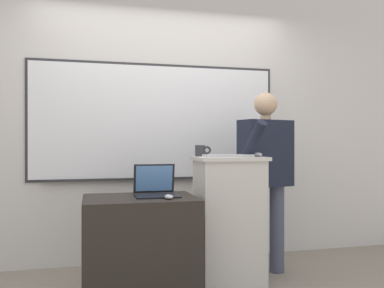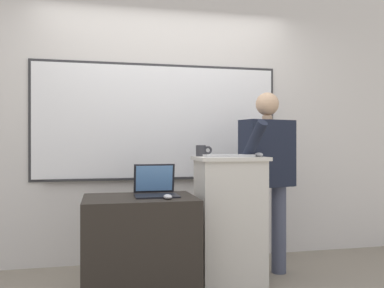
{
  "view_description": "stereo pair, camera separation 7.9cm",
  "coord_description": "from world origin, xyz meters",
  "px_view_note": "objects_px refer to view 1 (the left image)",
  "views": [
    {
      "loc": [
        -0.69,
        -2.62,
        1.16
      ],
      "look_at": [
        0.06,
        0.41,
        1.15
      ],
      "focal_mm": 38.0,
      "sensor_mm": 36.0,
      "label": 1
    },
    {
      "loc": [
        -0.62,
        -2.64,
        1.16
      ],
      "look_at": [
        0.06,
        0.41,
        1.15
      ],
      "focal_mm": 38.0,
      "sensor_mm": 36.0,
      "label": 2
    }
  ],
  "objects_px": {
    "side_desk": "(140,249)",
    "computer_mouse_by_laptop": "(169,197)",
    "coffee_mug": "(201,151)",
    "lectern_podium": "(229,220)",
    "laptop": "(155,187)",
    "computer_mouse_by_keyboard": "(258,155)",
    "wireless_keyboard": "(228,156)",
    "person_presenter": "(266,169)"
  },
  "relations": [
    {
      "from": "side_desk",
      "to": "computer_mouse_by_laptop",
      "type": "bearing_deg",
      "value": -42.2
    },
    {
      "from": "coffee_mug",
      "to": "computer_mouse_by_laptop",
      "type": "bearing_deg",
      "value": -127.56
    },
    {
      "from": "lectern_podium",
      "to": "computer_mouse_by_laptop",
      "type": "distance_m",
      "value": 0.7
    },
    {
      "from": "side_desk",
      "to": "computer_mouse_by_laptop",
      "type": "xyz_separation_m",
      "value": [
        0.18,
        -0.17,
        0.4
      ]
    },
    {
      "from": "laptop",
      "to": "computer_mouse_by_keyboard",
      "type": "height_order",
      "value": "computer_mouse_by_keyboard"
    },
    {
      "from": "lectern_podium",
      "to": "computer_mouse_by_laptop",
      "type": "relative_size",
      "value": 10.5
    },
    {
      "from": "laptop",
      "to": "wireless_keyboard",
      "type": "distance_m",
      "value": 0.64
    },
    {
      "from": "person_presenter",
      "to": "laptop",
      "type": "relative_size",
      "value": 5.03
    },
    {
      "from": "wireless_keyboard",
      "to": "computer_mouse_by_keyboard",
      "type": "xyz_separation_m",
      "value": [
        0.26,
        0.0,
        0.01
      ]
    },
    {
      "from": "wireless_keyboard",
      "to": "computer_mouse_by_keyboard",
      "type": "distance_m",
      "value": 0.26
    },
    {
      "from": "person_presenter",
      "to": "computer_mouse_by_laptop",
      "type": "xyz_separation_m",
      "value": [
        -0.97,
        -0.51,
        -0.15
      ]
    },
    {
      "from": "lectern_podium",
      "to": "wireless_keyboard",
      "type": "xyz_separation_m",
      "value": [
        -0.02,
        -0.05,
        0.53
      ]
    },
    {
      "from": "lectern_podium",
      "to": "coffee_mug",
      "type": "distance_m",
      "value": 0.62
    },
    {
      "from": "person_presenter",
      "to": "computer_mouse_by_keyboard",
      "type": "distance_m",
      "value": 0.31
    },
    {
      "from": "person_presenter",
      "to": "side_desk",
      "type": "bearing_deg",
      "value": -178.52
    },
    {
      "from": "laptop",
      "to": "coffee_mug",
      "type": "bearing_deg",
      "value": 30.42
    },
    {
      "from": "coffee_mug",
      "to": "wireless_keyboard",
      "type": "bearing_deg",
      "value": -47.48
    },
    {
      "from": "laptop",
      "to": "wireless_keyboard",
      "type": "relative_size",
      "value": 0.79
    },
    {
      "from": "lectern_podium",
      "to": "wireless_keyboard",
      "type": "relative_size",
      "value": 2.61
    },
    {
      "from": "side_desk",
      "to": "laptop",
      "type": "distance_m",
      "value": 0.47
    },
    {
      "from": "person_presenter",
      "to": "coffee_mug",
      "type": "bearing_deg",
      "value": 168.25
    },
    {
      "from": "side_desk",
      "to": "computer_mouse_by_keyboard",
      "type": "xyz_separation_m",
      "value": [
        0.98,
        0.11,
        0.68
      ]
    },
    {
      "from": "person_presenter",
      "to": "wireless_keyboard",
      "type": "xyz_separation_m",
      "value": [
        -0.43,
        -0.23,
        0.12
      ]
    },
    {
      "from": "lectern_podium",
      "to": "side_desk",
      "type": "relative_size",
      "value": 1.29
    },
    {
      "from": "person_presenter",
      "to": "computer_mouse_by_keyboard",
      "type": "xyz_separation_m",
      "value": [
        -0.17,
        -0.23,
        0.13
      ]
    },
    {
      "from": "laptop",
      "to": "person_presenter",
      "type": "bearing_deg",
      "value": 15.38
    },
    {
      "from": "side_desk",
      "to": "wireless_keyboard",
      "type": "bearing_deg",
      "value": 8.87
    },
    {
      "from": "computer_mouse_by_laptop",
      "to": "computer_mouse_by_keyboard",
      "type": "distance_m",
      "value": 0.89
    },
    {
      "from": "laptop",
      "to": "wireless_keyboard",
      "type": "bearing_deg",
      "value": 5.28
    },
    {
      "from": "laptop",
      "to": "lectern_podium",
      "type": "bearing_deg",
      "value": 9.85
    },
    {
      "from": "lectern_podium",
      "to": "laptop",
      "type": "xyz_separation_m",
      "value": [
        -0.63,
        -0.11,
        0.31
      ]
    },
    {
      "from": "computer_mouse_by_laptop",
      "to": "side_desk",
      "type": "bearing_deg",
      "value": 137.8
    },
    {
      "from": "side_desk",
      "to": "laptop",
      "type": "relative_size",
      "value": 2.55
    },
    {
      "from": "coffee_mug",
      "to": "lectern_podium",
      "type": "bearing_deg",
      "value": -34.77
    },
    {
      "from": "lectern_podium",
      "to": "person_presenter",
      "type": "height_order",
      "value": "person_presenter"
    },
    {
      "from": "side_desk",
      "to": "computer_mouse_by_laptop",
      "type": "distance_m",
      "value": 0.47
    },
    {
      "from": "side_desk",
      "to": "person_presenter",
      "type": "distance_m",
      "value": 1.32
    },
    {
      "from": "side_desk",
      "to": "computer_mouse_by_keyboard",
      "type": "bearing_deg",
      "value": 6.66
    },
    {
      "from": "computer_mouse_by_laptop",
      "to": "computer_mouse_by_keyboard",
      "type": "bearing_deg",
      "value": 19.42
    },
    {
      "from": "lectern_podium",
      "to": "computer_mouse_by_keyboard",
      "type": "bearing_deg",
      "value": -12.54
    },
    {
      "from": "person_presenter",
      "to": "coffee_mug",
      "type": "relative_size",
      "value": 11.57
    },
    {
      "from": "computer_mouse_by_laptop",
      "to": "computer_mouse_by_keyboard",
      "type": "relative_size",
      "value": 1.0
    }
  ]
}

